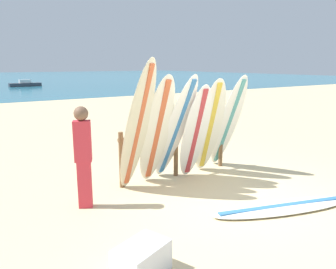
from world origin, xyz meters
The scene contains 12 objects.
ground_plane centered at (0.00, 0.00, 0.00)m, with size 120.00×120.00×0.00m, color #D3BC8C.
surfboard_rack centered at (-0.14, 1.66, 0.68)m, with size 2.57×0.09×1.07m.
surfboard_leaning_far_left centered at (-1.25, 1.24, 1.21)m, with size 0.68×0.98×2.41m.
surfboard_leaning_left centered at (-0.79, 1.35, 1.07)m, with size 0.59×0.92×2.13m.
surfboard_leaning_center_left centered at (-0.34, 1.39, 1.07)m, with size 0.72×1.14×2.13m.
surfboard_leaning_center centered at (0.03, 1.25, 0.97)m, with size 0.60×0.75×1.94m.
surfboard_leaning_center_right centered at (0.51, 1.39, 1.02)m, with size 0.71×0.89×2.04m.
surfboard_leaning_right centered at (1.05, 1.41, 1.05)m, with size 0.63×1.12×2.10m.
surfboard_lying_on_sand centered at (0.38, -0.64, 0.04)m, with size 2.51×1.23×0.08m.
beachgoer_standing centered at (-2.25, 1.18, 0.91)m, with size 0.31×0.26×1.65m.
small_boat_offshore centered at (2.54, 33.11, 0.26)m, with size 3.12×0.91×0.71m.
cooler_box centered at (-2.34, -0.89, 0.18)m, with size 0.60×0.40×0.36m, color white.
Camera 1 is at (-3.88, -3.78, 2.29)m, focal length 35.38 mm.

